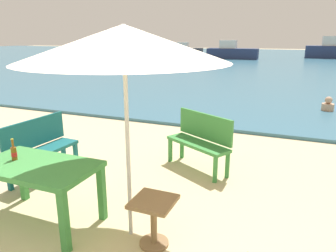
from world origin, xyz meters
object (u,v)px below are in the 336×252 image
Objects in this scene: patio_umbrella at (124,44)px; swimmer_person at (328,105)px; boat_sailboat at (232,52)px; side_table_wood at (154,216)px; bench_green_right at (201,138)px; bench_teal_center at (40,145)px; boat_barge at (185,50)px; picnic_table_green at (38,173)px; beer_bottle_amber at (14,152)px; boat_cargo_ship at (114,46)px.

swimmer_person is (2.50, 7.43, -1.88)m from patio_umbrella.
patio_umbrella is at bearing -80.88° from boat_sailboat.
patio_umbrella is at bearing 166.97° from side_table_wood.
bench_green_right reaches higher than swimmer_person.
boat_barge reaches higher than bench_teal_center.
bench_green_right is at bearing 60.66° from picnic_table_green.
beer_bottle_amber is 0.12× the size of patio_umbrella.
picnic_table_green is at bearing -59.40° from boat_cargo_ship.
swimmer_person is 28.86m from boat_barge.
beer_bottle_amber reaches higher than swimmer_person.
boat_barge is at bearing -25.86° from boat_cargo_ship.
beer_bottle_amber is at bearing -125.49° from bench_green_right.
bench_teal_center reaches higher than picnic_table_green.
picnic_table_green is 2.65m from bench_green_right.
boat_sailboat is at bearing -35.36° from boat_barge.
beer_bottle_amber is 0.22× the size of bench_teal_center.
bench_green_right is at bearing -56.48° from boat_cargo_ship.
bench_teal_center is 0.25× the size of boat_sailboat.
boat_barge is (-9.49, 33.16, -0.25)m from beer_bottle_amber.
beer_bottle_amber is 0.22× the size of bench_green_right.
bench_green_right is at bearing -79.77° from boat_sailboat.
beer_bottle_amber is 0.65× the size of swimmer_person.
boat_sailboat reaches higher than boat_barge.
boat_barge is (-10.94, 32.97, -1.52)m from patio_umbrella.
swimmer_person is at bearing -62.22° from boat_barge.
beer_bottle_amber is 28.80m from boat_sailboat.
boat_cargo_ship is at bearing 154.14° from boat_barge.
bench_teal_center is at bearing -149.88° from bench_green_right.
boat_cargo_ship is at bearing 120.24° from beer_bottle_amber.
picnic_table_green is 0.61× the size of patio_umbrella.
swimmer_person is (2.32, 5.32, -0.30)m from bench_green_right.
boat_sailboat is (6.38, -4.53, 0.11)m from boat_barge.
boat_sailboat is (-3.11, 28.63, -0.14)m from beer_bottle_amber.
boat_sailboat is at bearing 96.88° from picnic_table_green.
bench_teal_center is at bearing 159.62° from side_table_wood.
boat_barge is 0.74× the size of boat_cargo_ship.
bench_green_right is 32.80m from boat_barge.
boat_cargo_ship is (-23.20, 39.80, -0.07)m from beer_bottle_amber.
side_table_wood is at bearing 3.65° from beer_bottle_amber.
bench_green_right is 0.31× the size of boat_barge.
swimmer_person is 42.11m from boat_cargo_ship.
boat_sailboat is 22.99m from boat_cargo_ship.
boat_sailboat is at bearing 99.73° from side_table_wood.
swimmer_person is at bearing 66.47° from bench_green_right.
patio_umbrella reaches higher than swimmer_person.
side_table_wood is at bearing -80.27° from boat_sailboat.
bench_teal_center is at bearing -74.55° from boat_barge.
boat_cargo_ship is at bearing 150.92° from boat_sailboat.
swimmer_person is (3.96, 7.62, -0.61)m from beer_bottle_amber.
beer_bottle_amber is at bearing -58.90° from bench_teal_center.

